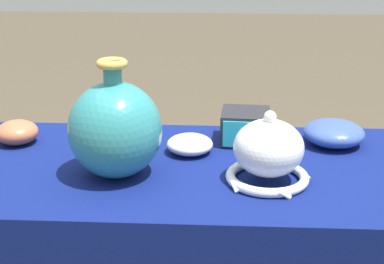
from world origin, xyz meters
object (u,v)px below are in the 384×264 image
(vase_dome_bell, at_px, (268,154))
(bowl_shallow_cobalt, at_px, (334,133))
(mosaic_tile_box, at_px, (245,127))
(bowl_shallow_ivory, at_px, (190,144))
(vase_tall_bulbous, at_px, (115,129))
(bowl_shallow_terracotta, at_px, (17,132))

(vase_dome_bell, relative_size, bowl_shallow_cobalt, 1.26)
(mosaic_tile_box, distance_m, bowl_shallow_cobalt, 0.23)
(bowl_shallow_cobalt, xyz_separation_m, bowl_shallow_ivory, (-0.38, -0.08, -0.01))
(mosaic_tile_box, bearing_deg, bowl_shallow_ivory, -144.63)
(vase_tall_bulbous, relative_size, mosaic_tile_box, 2.03)
(vase_dome_bell, bearing_deg, bowl_shallow_cobalt, 51.75)
(vase_tall_bulbous, distance_m, vase_dome_bell, 0.35)
(vase_tall_bulbous, relative_size, vase_dome_bell, 1.36)
(vase_tall_bulbous, xyz_separation_m, vase_dome_bell, (0.35, -0.02, -0.05))
(vase_dome_bell, height_order, bowl_shallow_cobalt, vase_dome_bell)
(mosaic_tile_box, height_order, bowl_shallow_ivory, mosaic_tile_box)
(vase_tall_bulbous, xyz_separation_m, bowl_shallow_cobalt, (0.54, 0.22, -0.08))
(mosaic_tile_box, bearing_deg, bowl_shallow_cobalt, 1.26)
(vase_tall_bulbous, bearing_deg, bowl_shallow_cobalt, 22.53)
(bowl_shallow_cobalt, relative_size, bowl_shallow_terracotta, 1.44)
(mosaic_tile_box, bearing_deg, vase_dome_bell, -76.52)
(vase_dome_bell, relative_size, bowl_shallow_ivory, 1.72)
(vase_dome_bell, distance_m, bowl_shallow_cobalt, 0.31)
(vase_dome_bell, height_order, bowl_shallow_terracotta, vase_dome_bell)
(vase_tall_bulbous, height_order, bowl_shallow_terracotta, vase_tall_bulbous)
(vase_tall_bulbous, height_order, bowl_shallow_cobalt, vase_tall_bulbous)
(vase_dome_bell, bearing_deg, bowl_shallow_terracotta, 162.43)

